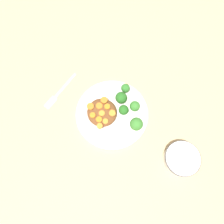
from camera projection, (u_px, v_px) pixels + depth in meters
The scene contains 20 objects.
ground_plane at pixel (112, 115), 0.83m from camera, with size 4.00×4.00×0.00m, color tan.
plate at pixel (112, 114), 0.82m from camera, with size 0.27×0.27×0.02m.
dip_bowl at pixel (182, 159), 0.75m from camera, with size 0.12×0.12×0.04m.
stew_mound at pixel (102, 112), 0.80m from camera, with size 0.11×0.11×0.03m, color brown.
broccoli_floret_0 at pixel (121, 98), 0.80m from camera, with size 0.04×0.04×0.06m.
broccoli_floret_1 at pixel (135, 106), 0.78m from camera, with size 0.04×0.04×0.06m.
broccoli_floret_2 at pixel (136, 124), 0.76m from camera, with size 0.05×0.05×0.06m.
broccoli_floret_3 at pixel (124, 110), 0.78m from camera, with size 0.04×0.04×0.05m.
broccoli_floret_4 at pixel (125, 88), 0.82m from camera, with size 0.03×0.03×0.05m.
carrot_slice_0 at pixel (107, 107), 0.78m from camera, with size 0.02×0.02×0.00m, color orange.
carrot_slice_1 at pixel (112, 113), 0.78m from camera, with size 0.02×0.02×0.00m, color orange.
carrot_slice_2 at pixel (99, 106), 0.78m from camera, with size 0.02×0.02×0.00m, color orange.
carrot_slice_3 at pixel (105, 121), 0.77m from camera, with size 0.02×0.02×0.00m, color orange.
carrot_slice_4 at pixel (99, 119), 0.77m from camera, with size 0.02×0.02×0.00m, color orange.
carrot_slice_5 at pixel (102, 113), 0.78m from camera, with size 0.02×0.02×0.00m, color orange.
carrot_slice_6 at pixel (90, 106), 0.78m from camera, with size 0.03×0.03×0.01m, color orange.
carrot_slice_7 at pixel (93, 115), 0.77m from camera, with size 0.02×0.02×0.00m, color orange.
carrot_slice_8 at pixel (105, 99), 0.79m from camera, with size 0.03×0.03×0.01m, color orange.
carrot_slice_9 at pixel (100, 126), 0.76m from camera, with size 0.02×0.02×0.01m, color orange.
fork at pixel (58, 94), 0.85m from camera, with size 0.07×0.17×0.01m.
Camera 1 is at (-0.21, 0.15, 0.79)m, focal length 35.00 mm.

